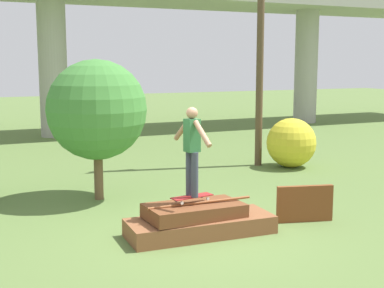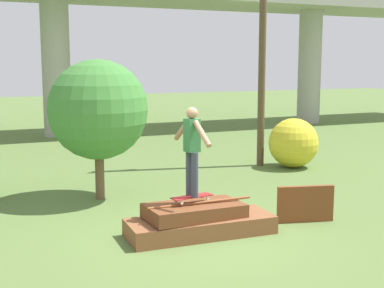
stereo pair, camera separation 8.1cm
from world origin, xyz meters
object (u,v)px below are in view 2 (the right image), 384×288
(bush_yellow_flowering, at_px, (293,143))
(utility_pole, at_px, (263,14))
(skateboard, at_px, (192,197))
(skater, at_px, (192,146))
(tree_behind_left, at_px, (98,110))

(bush_yellow_flowering, bearing_deg, utility_pole, 137.83)
(skateboard, height_order, skater, skater)
(skateboard, bearing_deg, skater, -14.04)
(utility_pole, bearing_deg, skateboard, -131.37)
(utility_pole, xyz_separation_m, bush_yellow_flowering, (0.69, -0.63, -3.55))
(utility_pole, bearing_deg, tree_behind_left, -159.94)
(skateboard, distance_m, bush_yellow_flowering, 6.59)
(tree_behind_left, xyz_separation_m, bush_yellow_flowering, (5.85, 1.26, -1.24))
(bush_yellow_flowering, bearing_deg, tree_behind_left, -167.88)
(utility_pole, xyz_separation_m, tree_behind_left, (-5.16, -1.88, -2.31))
(skater, xyz_separation_m, tree_behind_left, (-0.84, 3.02, 0.39))
(utility_pole, relative_size, tree_behind_left, 2.75)
(skateboard, distance_m, tree_behind_left, 3.38)
(skateboard, height_order, tree_behind_left, tree_behind_left)
(skateboard, xyz_separation_m, skater, (0.00, -0.00, 0.88))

